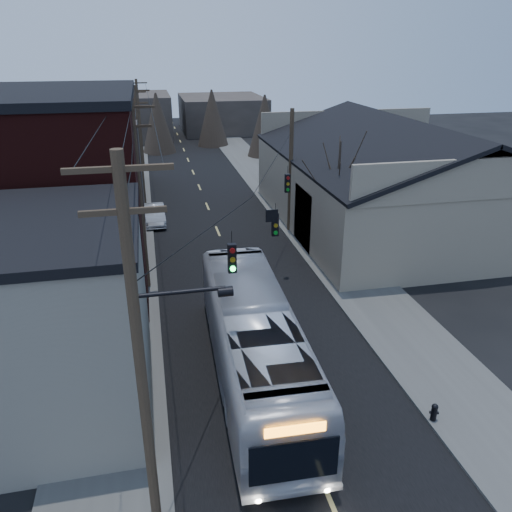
% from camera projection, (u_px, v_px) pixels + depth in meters
% --- Properties ---
extents(road_surface, '(9.00, 110.00, 0.02)m').
position_uv_depth(road_surface, '(211.00, 214.00, 39.21)').
color(road_surface, black).
rests_on(road_surface, ground).
extents(sidewalk_left, '(4.00, 110.00, 0.12)m').
position_uv_depth(sidewalk_left, '(126.00, 219.00, 37.93)').
color(sidewalk_left, '#474744').
rests_on(sidewalk_left, ground).
extents(sidewalk_right, '(4.00, 110.00, 0.12)m').
position_uv_depth(sidewalk_right, '(290.00, 208.00, 40.46)').
color(sidewalk_right, '#474744').
rests_on(sidewalk_right, ground).
extents(building_clapboard, '(8.00, 8.00, 7.00)m').
position_uv_depth(building_clapboard, '(27.00, 323.00, 17.23)').
color(building_clapboard, slate).
rests_on(building_clapboard, ground).
extents(building_brick, '(10.00, 12.00, 10.00)m').
position_uv_depth(building_brick, '(43.00, 195.00, 26.32)').
color(building_brick, black).
rests_on(building_brick, ground).
extents(building_left_far, '(9.00, 14.00, 7.00)m').
position_uv_depth(building_left_far, '(86.00, 159.00, 41.38)').
color(building_left_far, '#342E2A').
rests_on(building_left_far, ground).
extents(warehouse, '(16.16, 20.60, 7.73)m').
position_uv_depth(warehouse, '(396.00, 188.00, 36.19)').
color(warehouse, '#7F725C').
rests_on(warehouse, ground).
extents(building_far_left, '(10.00, 12.00, 6.00)m').
position_uv_depth(building_far_left, '(133.00, 117.00, 68.30)').
color(building_far_left, '#342E2A').
rests_on(building_far_left, ground).
extents(building_far_right, '(12.00, 14.00, 5.00)m').
position_uv_depth(building_far_right, '(222.00, 113.00, 75.51)').
color(building_far_right, '#342E2A').
rests_on(building_far_right, ground).
extents(bare_tree, '(0.40, 0.40, 7.20)m').
position_uv_depth(bare_tree, '(337.00, 201.00, 30.08)').
color(bare_tree, black).
rests_on(bare_tree, ground).
extents(utility_lines, '(11.24, 45.28, 10.50)m').
position_uv_depth(utility_lines, '(171.00, 171.00, 31.40)').
color(utility_lines, '#382B1E').
rests_on(utility_lines, ground).
extents(bus, '(3.35, 12.67, 3.51)m').
position_uv_depth(bus, '(254.00, 341.00, 19.38)').
color(bus, '#B3B6C0').
rests_on(bus, ground).
extents(parked_car, '(1.53, 4.14, 1.35)m').
position_uv_depth(parked_car, '(155.00, 214.00, 36.99)').
color(parked_car, '#A7AAAF').
rests_on(parked_car, ground).
extents(fire_hydrant, '(0.33, 0.23, 0.68)m').
position_uv_depth(fire_hydrant, '(434.00, 411.00, 17.54)').
color(fire_hydrant, black).
rests_on(fire_hydrant, sidewalk_right).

